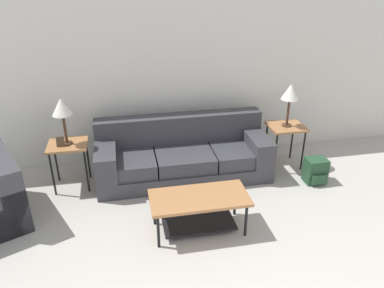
# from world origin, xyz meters

# --- Properties ---
(wall_back) EXTENTS (9.05, 0.06, 2.60)m
(wall_back) POSITION_xyz_m (0.00, 4.61, 1.30)
(wall_back) COLOR silver
(wall_back) RESTS_ON ground_plane
(couch) EXTENTS (2.40, 0.89, 0.82)m
(couch) POSITION_xyz_m (-0.08, 3.94, 0.30)
(couch) COLOR #38383D
(couch) RESTS_ON ground_plane
(coffee_table) EXTENTS (1.09, 0.52, 0.45)m
(coffee_table) POSITION_xyz_m (-0.12, 2.67, 0.33)
(coffee_table) COLOR #A87042
(coffee_table) RESTS_ON ground_plane
(side_table_left) EXTENTS (0.51, 0.45, 0.64)m
(side_table_left) POSITION_xyz_m (-1.62, 3.93, 0.57)
(side_table_left) COLOR #A87042
(side_table_left) RESTS_ON ground_plane
(side_table_right) EXTENTS (0.51, 0.45, 0.64)m
(side_table_right) POSITION_xyz_m (1.45, 3.93, 0.57)
(side_table_right) COLOR #A87042
(side_table_right) RESTS_ON ground_plane
(table_lamp_left) EXTENTS (0.25, 0.25, 0.62)m
(table_lamp_left) POSITION_xyz_m (-1.62, 3.93, 1.13)
(table_lamp_left) COLOR #472D1E
(table_lamp_left) RESTS_ON side_table_left
(table_lamp_right) EXTENTS (0.25, 0.25, 0.62)m
(table_lamp_right) POSITION_xyz_m (1.45, 3.93, 1.13)
(table_lamp_right) COLOR #472D1E
(table_lamp_right) RESTS_ON side_table_right
(backpack) EXTENTS (0.29, 0.30, 0.35)m
(backpack) POSITION_xyz_m (1.68, 3.38, 0.17)
(backpack) COLOR #23472D
(backpack) RESTS_ON ground_plane
(picture_frame) EXTENTS (0.10, 0.04, 0.13)m
(picture_frame) POSITION_xyz_m (-1.69, 3.86, 0.71)
(picture_frame) COLOR #4C3828
(picture_frame) RESTS_ON side_table_left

